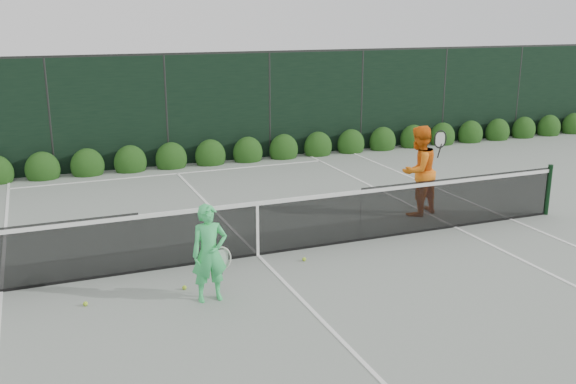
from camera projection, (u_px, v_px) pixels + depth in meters
name	position (u px, v px, depth m)	size (l,w,h in m)	color
ground	(258.00, 255.00, 11.16)	(80.00, 80.00, 0.00)	gray
tennis_net	(256.00, 227.00, 11.01)	(12.90, 0.10, 1.07)	black
player_woman	(210.00, 253.00, 9.25)	(0.62, 0.35, 1.45)	#3ED36D
player_man	(418.00, 171.00, 13.22)	(1.09, 0.97, 1.87)	orange
court_lines	(258.00, 255.00, 11.16)	(11.03, 23.83, 0.01)	white
windscreen_fence	(325.00, 217.00, 8.33)	(32.00, 21.07, 3.06)	black
hedge_row	(171.00, 159.00, 17.49)	(31.66, 0.65, 0.94)	#13360E
tennis_balls	(198.00, 282.00, 9.97)	(3.68, 0.50, 0.07)	#A9D32F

